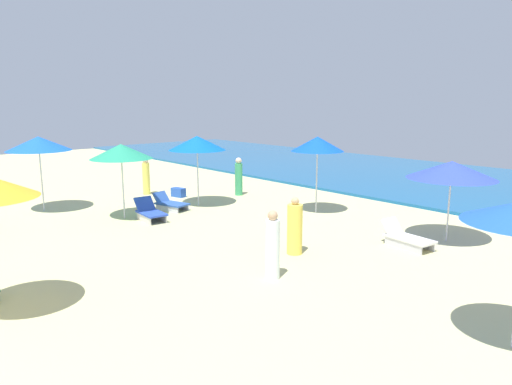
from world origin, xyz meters
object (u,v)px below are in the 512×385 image
at_px(umbrella_9, 121,152).
at_px(cooler_box_0, 178,192).
at_px(beachgoer_0, 295,228).
at_px(umbrella_6, 39,144).
at_px(lounge_chair_1_0, 406,238).
at_px(beachgoer_2, 272,247).
at_px(lounge_chair_3_0, 170,203).
at_px(beachgoer_3, 239,177).
at_px(beachgoer_1, 146,176).
at_px(lounge_chair_9_0, 150,212).
at_px(umbrella_1, 452,170).
at_px(umbrella_2, 318,144).
at_px(umbrella_3, 197,143).

height_order(umbrella_9, cooler_box_0, umbrella_9).
relative_size(beachgoer_0, cooler_box_0, 2.54).
height_order(umbrella_6, beachgoer_0, umbrella_6).
height_order(lounge_chair_1_0, beachgoer_2, beachgoer_2).
height_order(lounge_chair_3_0, cooler_box_0, lounge_chair_3_0).
bearing_deg(beachgoer_3, beachgoer_1, 5.00).
xyz_separation_m(beachgoer_1, beachgoer_3, (2.75, 2.87, -0.01)).
height_order(lounge_chair_9_0, beachgoer_1, beachgoer_1).
height_order(lounge_chair_3_0, beachgoer_2, beachgoer_2).
height_order(lounge_chair_3_0, beachgoer_3, beachgoer_3).
relative_size(umbrella_1, umbrella_9, 0.96).
bearing_deg(beachgoer_3, beachgoer_2, 104.06).
distance_m(umbrella_9, beachgoer_3, 5.77).
relative_size(lounge_chair_1_0, lounge_chair_9_0, 1.09).
bearing_deg(lounge_chair_1_0, umbrella_9, 124.89).
height_order(lounge_chair_1_0, lounge_chair_9_0, lounge_chair_9_0).
bearing_deg(beachgoer_0, umbrella_9, -168.19).
xyz_separation_m(umbrella_9, cooler_box_0, (-1.96, 3.39, -2.11)).
bearing_deg(lounge_chair_9_0, umbrella_6, 124.92).
height_order(lounge_chair_1_0, beachgoer_3, beachgoer_3).
relative_size(umbrella_2, umbrella_3, 1.02).
bearing_deg(umbrella_9, lounge_chair_3_0, 93.53).
relative_size(umbrella_2, cooler_box_0, 4.57).
distance_m(umbrella_1, lounge_chair_9_0, 9.52).
xyz_separation_m(beachgoer_0, beachgoer_3, (-7.09, 3.89, 0.08)).
distance_m(lounge_chair_3_0, beachgoer_3, 3.73).
distance_m(lounge_chair_9_0, beachgoer_0, 5.80).
xyz_separation_m(lounge_chair_1_0, umbrella_9, (-8.12, -4.38, 2.04)).
relative_size(umbrella_2, umbrella_9, 1.07).
bearing_deg(lounge_chair_9_0, lounge_chair_3_0, 39.71).
bearing_deg(beachgoer_0, umbrella_1, 60.95).
bearing_deg(lounge_chair_9_0, beachgoer_2, -89.87).
xyz_separation_m(beachgoer_1, cooler_box_0, (1.38, 0.73, -0.59)).
xyz_separation_m(umbrella_2, lounge_chair_9_0, (-2.92, -5.06, -2.19)).
bearing_deg(lounge_chair_3_0, umbrella_9, 168.51).
bearing_deg(umbrella_6, beachgoer_0, 19.32).
xyz_separation_m(lounge_chair_1_0, umbrella_2, (-4.38, 1.21, 2.21)).
xyz_separation_m(umbrella_6, beachgoer_1, (-0.33, 4.36, -1.68)).
xyz_separation_m(umbrella_1, umbrella_2, (-4.84, -0.17, 0.41)).
distance_m(umbrella_2, umbrella_9, 6.73).
bearing_deg(lounge_chair_1_0, lounge_chair_3_0, 113.47).
distance_m(umbrella_6, beachgoer_3, 7.81).
bearing_deg(beachgoer_0, lounge_chair_3_0, 175.63).
xyz_separation_m(umbrella_2, umbrella_6, (-6.75, -7.29, -0.01)).
xyz_separation_m(umbrella_1, beachgoer_2, (-1.18, -5.76, -1.32)).
relative_size(umbrella_9, beachgoer_1, 1.59).
bearing_deg(beachgoer_2, umbrella_3, -123.62).
xyz_separation_m(umbrella_1, beachgoer_3, (-9.16, -0.23, -1.29)).
bearing_deg(beachgoer_1, umbrella_6, -141.03).
relative_size(umbrella_6, beachgoer_0, 1.79).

